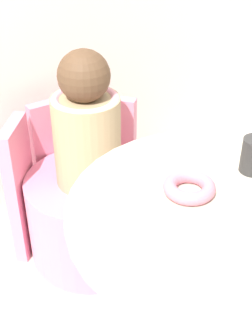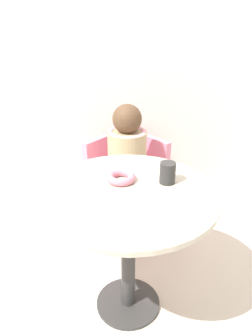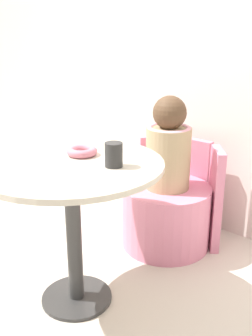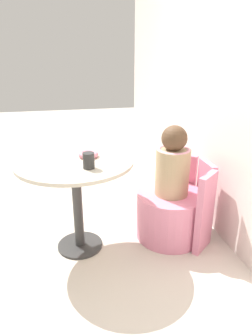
# 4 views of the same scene
# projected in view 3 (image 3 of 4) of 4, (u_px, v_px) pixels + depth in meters

# --- Properties ---
(ground_plane) EXTENTS (12.00, 12.00, 0.00)m
(ground_plane) POSITION_uv_depth(u_px,v_px,m) (84.00, 294.00, 2.01)
(ground_plane) COLOR beige
(back_wall) EXTENTS (6.00, 0.06, 2.40)m
(back_wall) POSITION_uv_depth(u_px,v_px,m) (215.00, 43.00, 2.40)
(back_wall) COLOR silver
(back_wall) RESTS_ON ground_plane
(round_table) EXTENTS (0.83, 0.83, 0.72)m
(round_table) POSITION_uv_depth(u_px,v_px,m) (72.00, 190.00, 1.78)
(round_table) COLOR #333333
(round_table) RESTS_ON ground_plane
(tub_chair) EXTENTS (0.54, 0.54, 0.39)m
(tub_chair) POSITION_uv_depth(u_px,v_px,m) (166.00, 216.00, 2.42)
(tub_chair) COLOR pink
(tub_chair) RESTS_ON ground_plane
(booth_backrest) EXTENTS (0.64, 0.23, 0.62)m
(booth_backrest) POSITION_uv_depth(u_px,v_px,m) (187.00, 188.00, 2.54)
(booth_backrest) COLOR pink
(booth_backrest) RESTS_ON ground_plane
(child_figure) EXTENTS (0.26, 0.26, 0.55)m
(child_figure) POSITION_uv_depth(u_px,v_px,m) (168.00, 147.00, 2.28)
(child_figure) COLOR tan
(child_figure) RESTS_ON tub_chair
(donut) EXTENTS (0.14, 0.14, 0.04)m
(donut) POSITION_uv_depth(u_px,v_px,m) (82.00, 151.00, 1.82)
(donut) COLOR pink
(donut) RESTS_ON round_table
(cup) EXTENTS (0.08, 0.08, 0.10)m
(cup) POSITION_uv_depth(u_px,v_px,m) (114.00, 155.00, 1.66)
(cup) COLOR #2D2D2D
(cup) RESTS_ON round_table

